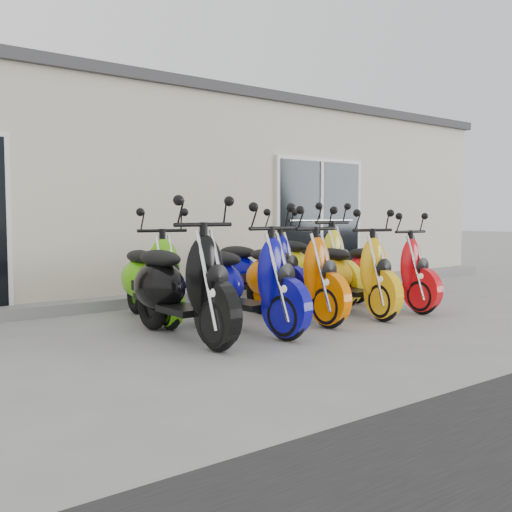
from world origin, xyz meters
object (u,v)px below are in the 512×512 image
(scooter_front_blue, at_px, (243,268))
(scooter_front_black, at_px, (180,268))
(scooter_back_yellow, at_px, (310,253))
(scooter_front_orange_a, at_px, (291,264))
(scooter_back_green, at_px, (151,265))
(scooter_back_blue, at_px, (257,259))
(scooter_front_orange_b, at_px, (351,262))
(scooter_front_red, at_px, (386,261))

(scooter_front_blue, bearing_deg, scooter_front_black, 168.62)
(scooter_back_yellow, bearing_deg, scooter_front_orange_a, -142.42)
(scooter_front_black, xyz_separation_m, scooter_back_yellow, (2.75, 1.08, -0.01))
(scooter_front_blue, bearing_deg, scooter_back_green, 106.50)
(scooter_front_blue, distance_m, scooter_front_orange_a, 0.89)
(scooter_front_orange_a, bearing_deg, scooter_back_blue, 75.45)
(scooter_front_orange_b, xyz_separation_m, scooter_back_green, (-2.32, 1.09, 0.00))
(scooter_front_orange_a, height_order, scooter_front_red, scooter_front_orange_a)
(scooter_front_orange_a, xyz_separation_m, scooter_front_orange_b, (0.93, -0.11, -0.02))
(scooter_back_blue, distance_m, scooter_back_yellow, 0.91)
(scooter_front_black, bearing_deg, scooter_front_orange_b, 0.08)
(scooter_front_blue, height_order, scooter_front_orange_a, scooter_front_blue)
(scooter_front_orange_a, bearing_deg, scooter_front_blue, -167.90)
(scooter_front_black, distance_m, scooter_front_red, 3.26)
(scooter_front_blue, distance_m, scooter_back_blue, 1.62)
(scooter_front_orange_b, bearing_deg, scooter_front_black, -170.44)
(scooter_front_orange_b, height_order, scooter_back_yellow, scooter_back_yellow)
(scooter_front_red, bearing_deg, scooter_back_yellow, 118.36)
(scooter_front_black, distance_m, scooter_back_green, 1.17)
(scooter_back_blue, bearing_deg, scooter_back_yellow, -11.67)
(scooter_front_black, relative_size, scooter_front_blue, 1.04)
(scooter_front_blue, distance_m, scooter_front_red, 2.51)
(scooter_front_red, distance_m, scooter_back_blue, 1.78)
(scooter_front_blue, xyz_separation_m, scooter_front_orange_a, (0.87, 0.21, -0.01))
(scooter_front_blue, relative_size, scooter_front_orange_a, 1.02)
(scooter_front_red, xyz_separation_m, scooter_back_green, (-3.03, 1.07, 0.02))
(scooter_back_green, height_order, scooter_back_blue, scooter_back_blue)
(scooter_back_blue, bearing_deg, scooter_front_blue, -140.20)
(scooter_front_black, relative_size, scooter_back_green, 1.08)
(scooter_front_blue, relative_size, scooter_front_red, 1.07)
(scooter_front_black, xyz_separation_m, scooter_front_orange_b, (2.55, 0.05, -0.06))
(scooter_front_black, xyz_separation_m, scooter_back_green, (0.23, 1.14, -0.05))
(scooter_back_green, bearing_deg, scooter_front_orange_b, -18.17)
(scooter_front_red, bearing_deg, scooter_back_blue, 144.57)
(scooter_front_red, xyz_separation_m, scooter_back_yellow, (-0.51, 1.01, 0.07))
(scooter_front_orange_a, height_order, scooter_back_green, scooter_front_orange_a)
(scooter_front_blue, distance_m, scooter_back_green, 1.31)
(scooter_front_orange_a, relative_size, scooter_back_green, 1.02)
(scooter_front_black, distance_m, scooter_back_blue, 2.16)
(scooter_front_red, height_order, scooter_back_green, scooter_back_green)
(scooter_front_blue, bearing_deg, scooter_front_orange_b, -3.68)
(scooter_front_blue, xyz_separation_m, scooter_back_yellow, (2.00, 1.13, 0.02))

